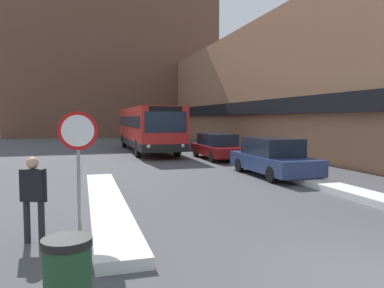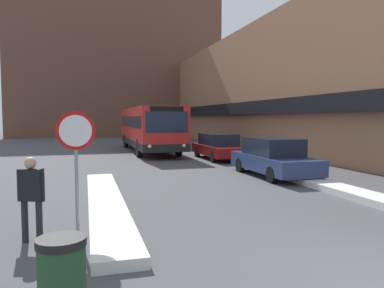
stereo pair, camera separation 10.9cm
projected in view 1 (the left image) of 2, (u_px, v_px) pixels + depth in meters
building_row_right at (261, 91)px, 30.69m from camera, size 5.50×60.00×9.17m
building_backdrop_far at (114, 62)px, 48.54m from camera, size 26.00×8.00×19.02m
snow_bank_left at (107, 203)px, 9.96m from camera, size 0.90×8.98×0.21m
snow_bank_right at (322, 184)px, 12.68m from camera, size 0.90×7.43×0.21m
city_bus at (147, 128)px, 26.02m from camera, size 2.68×12.21×3.01m
parked_car_front at (273, 157)px, 15.15m from camera, size 1.86×4.64×1.54m
parked_car_middle at (217, 146)px, 21.31m from camera, size 1.88×4.72×1.45m
stop_sign at (78, 146)px, 7.35m from camera, size 0.76×0.08×2.49m
pedestrian at (33, 192)px, 7.01m from camera, size 0.50×0.35×1.63m
trash_bin at (68, 277)px, 4.43m from camera, size 0.59×0.59×0.95m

